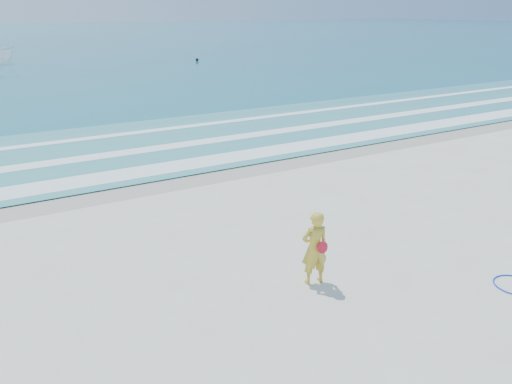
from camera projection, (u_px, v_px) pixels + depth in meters
ground at (332, 292)px, 10.97m from camera, size 400.00×400.00×0.00m
wet_sand at (179, 178)px, 18.27m from camera, size 400.00×2.40×0.00m
shallow at (137, 146)px, 22.31m from camera, size 400.00×10.00×0.01m
foam_near at (166, 168)px, 19.31m from camera, size 400.00×1.40×0.01m
foam_mid at (142, 150)px, 21.66m from camera, size 400.00×0.90×0.01m
foam_far at (121, 134)px, 24.34m from camera, size 400.00×0.60×0.01m
buoy at (197, 60)px, 56.99m from camera, size 0.35×0.35×0.35m
woman at (315, 248)px, 11.08m from camera, size 0.69×0.51×1.73m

